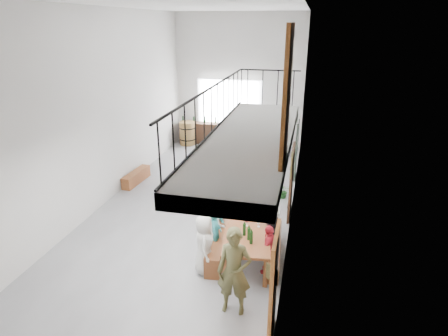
% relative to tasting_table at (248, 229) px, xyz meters
% --- Properties ---
extents(floor, '(12.00, 12.00, 0.00)m').
position_rel_tasting_table_xyz_m(floor, '(-1.89, 2.56, -0.71)').
color(floor, slate).
rests_on(floor, ground).
extents(room_walls, '(12.00, 12.00, 12.00)m').
position_rel_tasting_table_xyz_m(room_walls, '(-1.89, 2.56, 2.85)').
color(room_walls, silver).
rests_on(room_walls, ground).
extents(gateway_portal, '(2.80, 0.08, 2.80)m').
position_rel_tasting_table_xyz_m(gateway_portal, '(-2.29, 8.50, 0.69)').
color(gateway_portal, white).
rests_on(gateway_portal, ground).
extents(right_wall_decor, '(0.07, 8.28, 5.07)m').
position_rel_tasting_table_xyz_m(right_wall_decor, '(0.81, 0.69, 1.04)').
color(right_wall_decor, '#A3562B').
rests_on(right_wall_decor, ground).
extents(balcony, '(1.52, 5.62, 4.00)m').
position_rel_tasting_table_xyz_m(balcony, '(0.09, -0.57, 2.26)').
color(balcony, silver).
rests_on(balcony, ground).
extents(tasting_table, '(1.28, 2.52, 0.79)m').
position_rel_tasting_table_xyz_m(tasting_table, '(0.00, 0.00, 0.00)').
color(tasting_table, brown).
rests_on(tasting_table, ground).
extents(bench_inner, '(0.54, 2.14, 0.49)m').
position_rel_tasting_table_xyz_m(bench_inner, '(-0.68, 0.02, -0.46)').
color(bench_inner, brown).
rests_on(bench_inner, ground).
extents(bench_wall, '(0.37, 1.96, 0.45)m').
position_rel_tasting_table_xyz_m(bench_wall, '(0.62, 0.07, -0.48)').
color(bench_wall, brown).
rests_on(bench_wall, ground).
extents(tableware, '(0.65, 1.11, 0.35)m').
position_rel_tasting_table_xyz_m(tableware, '(0.06, -0.19, 0.22)').
color(tableware, black).
rests_on(tableware, tasting_table).
extents(side_bench, '(0.42, 1.43, 0.40)m').
position_rel_tasting_table_xyz_m(side_bench, '(-4.39, 3.39, -0.51)').
color(side_bench, brown).
rests_on(side_bench, ground).
extents(oak_barrel, '(0.69, 0.69, 1.02)m').
position_rel_tasting_table_xyz_m(oak_barrel, '(-4.04, 7.85, -0.20)').
color(oak_barrel, brown).
rests_on(oak_barrel, ground).
extents(serving_counter, '(1.79, 0.65, 0.93)m').
position_rel_tasting_table_xyz_m(serving_counter, '(-3.58, 8.21, -0.24)').
color(serving_counter, '#3D2215').
rests_on(serving_counter, ground).
extents(counter_bottles, '(1.50, 0.26, 0.28)m').
position_rel_tasting_table_xyz_m(counter_bottles, '(-3.58, 8.20, 0.36)').
color(counter_bottles, black).
rests_on(counter_bottles, serving_counter).
extents(guest_left_a, '(0.58, 0.75, 1.36)m').
position_rel_tasting_table_xyz_m(guest_left_a, '(-0.81, -0.75, -0.03)').
color(guest_left_a, silver).
rests_on(guest_left_a, ground).
extents(guest_left_b, '(0.35, 0.48, 1.19)m').
position_rel_tasting_table_xyz_m(guest_left_b, '(-0.72, -0.16, -0.11)').
color(guest_left_b, teal).
rests_on(guest_left_b, ground).
extents(guest_left_c, '(0.43, 0.53, 1.04)m').
position_rel_tasting_table_xyz_m(guest_left_c, '(-0.80, 0.41, -0.18)').
color(guest_left_c, silver).
rests_on(guest_left_c, ground).
extents(guest_left_d, '(0.68, 0.84, 1.14)m').
position_rel_tasting_table_xyz_m(guest_left_d, '(-0.82, 0.83, -0.14)').
color(guest_left_d, teal).
rests_on(guest_left_d, ground).
extents(guest_right_a, '(0.40, 0.71, 1.14)m').
position_rel_tasting_table_xyz_m(guest_right_a, '(0.54, -0.48, -0.14)').
color(guest_right_a, '#B31E2A').
rests_on(guest_right_a, ground).
extents(guest_right_b, '(0.34, 0.97, 1.04)m').
position_rel_tasting_table_xyz_m(guest_right_b, '(0.53, 0.19, -0.19)').
color(guest_right_b, black).
rests_on(guest_right_b, ground).
extents(guest_right_c, '(0.39, 0.55, 1.04)m').
position_rel_tasting_table_xyz_m(guest_right_c, '(0.53, 0.71, -0.18)').
color(guest_right_c, silver).
rests_on(guest_right_c, ground).
extents(host_standing, '(0.64, 0.42, 1.74)m').
position_rel_tasting_table_xyz_m(host_standing, '(0.06, -1.79, 0.16)').
color(host_standing, '#4E4D2B').
rests_on(host_standing, ground).
extents(potted_plant, '(0.46, 0.42, 0.45)m').
position_rel_tasting_table_xyz_m(potted_plant, '(0.56, 3.33, -0.48)').
color(potted_plant, '#184A1E').
rests_on(potted_plant, ground).
extents(bicycle_near, '(1.74, 1.00, 0.87)m').
position_rel_tasting_table_xyz_m(bicycle_near, '(-0.51, 7.82, -0.27)').
color(bicycle_near, black).
rests_on(bicycle_near, ground).
extents(bicycle_far, '(1.78, 0.54, 1.06)m').
position_rel_tasting_table_xyz_m(bicycle_far, '(-0.54, 7.92, -0.18)').
color(bicycle_far, black).
rests_on(bicycle_far, ground).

